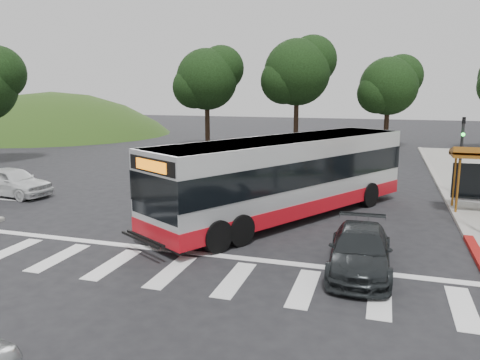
% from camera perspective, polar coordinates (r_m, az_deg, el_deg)
% --- Properties ---
extents(ground, '(140.00, 140.00, 0.00)m').
position_cam_1_polar(ground, '(18.78, -1.80, -5.58)').
color(ground, black).
rests_on(ground, ground).
extents(curb_east, '(0.30, 40.00, 0.15)m').
position_cam_1_polar(curb_east, '(25.76, 23.76, -1.76)').
color(curb_east, '#9E9991').
rests_on(curb_east, ground).
extents(hillside_nw, '(44.00, 44.00, 10.00)m').
position_cam_1_polar(hillside_nw, '(60.60, -21.68, 5.24)').
color(hillside_nw, '#274516').
rests_on(hillside_nw, ground).
extents(crosswalk_ladder, '(18.00, 2.60, 0.01)m').
position_cam_1_polar(crosswalk_ladder, '(14.41, -8.39, -10.98)').
color(crosswalk_ladder, silver).
rests_on(crosswalk_ladder, ground).
extents(traffic_signal_ne_short, '(0.18, 0.37, 4.00)m').
position_cam_1_polar(traffic_signal_ne_short, '(25.93, 25.38, 3.59)').
color(traffic_signal_ne_short, black).
rests_on(traffic_signal_ne_short, ground).
extents(tree_north_a, '(6.60, 6.15, 10.17)m').
position_cam_1_polar(tree_north_a, '(43.80, 7.11, 13.04)').
color(tree_north_a, black).
rests_on(tree_north_a, ground).
extents(tree_north_b, '(5.72, 5.33, 8.43)m').
position_cam_1_polar(tree_north_b, '(45.07, 17.77, 10.95)').
color(tree_north_b, black).
rests_on(tree_north_b, ground).
extents(tree_north_c, '(6.16, 5.74, 9.30)m').
position_cam_1_polar(tree_north_c, '(44.01, -3.95, 12.27)').
color(tree_north_c, black).
rests_on(tree_north_c, ground).
extents(transit_bus, '(9.03, 12.72, 3.38)m').
position_cam_1_polar(transit_bus, '(19.67, 5.77, 0.20)').
color(transit_bus, '#B8BBBD').
rests_on(transit_bus, ground).
extents(pedestrian, '(0.79, 0.59, 1.97)m').
position_cam_1_polar(pedestrian, '(16.20, -4.66, -4.73)').
color(pedestrian, silver).
rests_on(pedestrian, ground).
extents(dark_sedan, '(1.92, 4.47, 1.28)m').
position_cam_1_polar(dark_sedan, '(14.56, 14.43, -8.31)').
color(dark_sedan, '#212527').
rests_on(dark_sedan, ground).
extents(west_car_white, '(4.52, 2.32, 1.47)m').
position_cam_1_polar(west_car_white, '(26.39, -25.98, -0.19)').
color(west_car_white, silver).
rests_on(west_car_white, ground).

